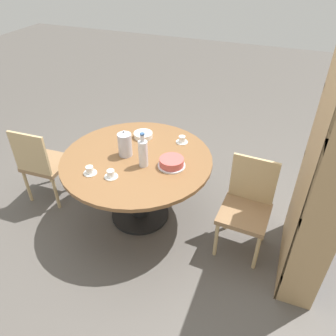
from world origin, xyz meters
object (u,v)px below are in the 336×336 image
(cup_a, at_px, (111,174))
(cup_c, at_px, (90,171))
(coffee_pot, at_px, (125,144))
(cup_b, at_px, (182,140))
(cake_main, at_px, (172,163))
(chair_b, at_px, (247,205))
(chair_a, at_px, (43,163))
(water_bottle, at_px, (143,153))
(bookshelf, at_px, (318,187))

(cup_a, xyz_separation_m, cup_c, (0.02, -0.19, 0.00))
(coffee_pot, height_order, cup_b, coffee_pot)
(cup_b, bearing_deg, cake_main, 6.59)
(cake_main, bearing_deg, coffee_pot, -92.08)
(chair_b, relative_size, cake_main, 3.57)
(chair_a, height_order, cake_main, chair_a)
(cup_a, bearing_deg, chair_b, 107.43)
(chair_b, distance_m, water_bottle, 1.02)
(chair_a, distance_m, cake_main, 1.43)
(coffee_pot, height_order, cake_main, coffee_pot)
(bookshelf, relative_size, cup_b, 15.44)
(chair_a, relative_size, cake_main, 3.57)
(bookshelf, bearing_deg, cake_main, 88.02)
(cup_c, bearing_deg, cake_main, 120.06)
(chair_a, bearing_deg, bookshelf, 178.96)
(cake_main, distance_m, cup_a, 0.54)
(cup_b, bearing_deg, cup_c, -36.27)
(chair_a, xyz_separation_m, cup_b, (-0.52, 1.35, 0.28))
(chair_b, distance_m, cup_c, 1.40)
(water_bottle, xyz_separation_m, cup_a, (0.26, -0.19, -0.11))
(cup_a, bearing_deg, bookshelf, 100.41)
(chair_b, height_order, cup_b, chair_b)
(chair_b, height_order, cup_c, chair_b)
(chair_a, height_order, cup_c, chair_a)
(cup_b, distance_m, cup_c, 0.96)
(cake_main, bearing_deg, cup_c, -59.94)
(cup_a, bearing_deg, cup_c, -84.31)
(coffee_pot, bearing_deg, chair_a, -83.08)
(chair_b, distance_m, coffee_pot, 1.23)
(coffee_pot, distance_m, cake_main, 0.47)
(cup_a, height_order, cup_c, same)
(cup_a, height_order, cup_b, same)
(bookshelf, bearing_deg, water_bottle, 91.44)
(chair_b, relative_size, water_bottle, 2.71)
(water_bottle, distance_m, cup_b, 0.54)
(water_bottle, bearing_deg, cup_c, -53.62)
(chair_a, height_order, bookshelf, bookshelf)
(chair_b, bearing_deg, bookshelf, -3.53)
(chair_a, bearing_deg, cup_a, 163.82)
(cup_b, bearing_deg, chair_a, -69.13)
(coffee_pot, height_order, water_bottle, water_bottle)
(water_bottle, bearing_deg, chair_a, -89.06)
(cake_main, height_order, cup_c, cake_main)
(cup_a, bearing_deg, chair_a, -103.91)
(cake_main, height_order, cup_a, cake_main)
(bookshelf, height_order, cake_main, bookshelf)
(water_bottle, height_order, cup_b, water_bottle)
(chair_b, distance_m, bookshelf, 0.63)
(chair_a, height_order, cup_b, chair_a)
(chair_b, xyz_separation_m, coffee_pot, (-0.00, -1.17, 0.37))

